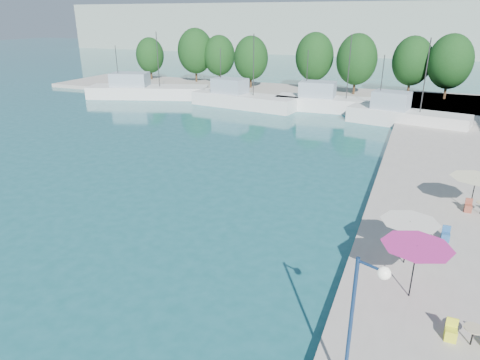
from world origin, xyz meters
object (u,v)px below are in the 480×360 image
at_px(trawler_04, 404,117).
at_px(street_lamp, 363,307).
at_px(umbrella_pink, 416,251).
at_px(umbrella_cream, 475,182).
at_px(trawler_03, 331,103).
at_px(trawler_01, 145,91).
at_px(umbrella_white, 409,226).
at_px(trawler_02, 241,99).

distance_m(trawler_04, street_lamp, 41.59).
bearing_deg(umbrella_pink, trawler_04, 93.47).
bearing_deg(umbrella_cream, street_lamp, -104.84).
bearing_deg(trawler_03, trawler_04, -30.67).
bearing_deg(trawler_03, umbrella_pink, -76.70).
distance_m(trawler_01, umbrella_white, 53.82).
bearing_deg(umbrella_cream, trawler_01, 147.00).
xyz_separation_m(trawler_02, umbrella_cream, (26.78, -27.25, 1.44)).
distance_m(trawler_02, umbrella_white, 42.30).
xyz_separation_m(trawler_04, street_lamp, (0.69, -41.48, 3.01)).
relative_size(trawler_01, umbrella_pink, 6.38).
xyz_separation_m(trawler_04, umbrella_cream, (5.22, -24.37, 1.44)).
bearing_deg(umbrella_pink, trawler_02, 121.92).
distance_m(trawler_02, umbrella_cream, 38.23).
distance_m(trawler_02, trawler_04, 21.75).
distance_m(trawler_03, trawler_04, 10.69).
height_order(umbrella_pink, umbrella_white, umbrella_pink).
xyz_separation_m(trawler_01, umbrella_pink, (40.22, -38.90, 1.75)).
bearing_deg(trawler_02, trawler_01, -174.25).
height_order(trawler_02, street_lamp, trawler_02).
xyz_separation_m(trawler_02, trawler_04, (21.55, -2.88, 0.00)).
relative_size(trawler_03, umbrella_cream, 5.18).
xyz_separation_m(umbrella_pink, street_lamp, (-1.44, -6.34, 1.27)).
bearing_deg(trawler_04, umbrella_pink, -75.34).
bearing_deg(trawler_03, trawler_01, 179.69).
xyz_separation_m(trawler_04, umbrella_white, (1.77, -32.38, 1.52)).
distance_m(trawler_02, street_lamp, 49.71).
relative_size(umbrella_pink, street_lamp, 0.59).
bearing_deg(trawler_03, umbrella_white, -76.08).
bearing_deg(umbrella_cream, umbrella_pink, -106.03).
bearing_deg(trawler_04, umbrella_white, -75.68).
distance_m(umbrella_white, street_lamp, 9.28).
xyz_separation_m(umbrella_white, umbrella_cream, (3.45, 8.01, -0.08)).
height_order(trawler_01, umbrella_pink, trawler_01).
height_order(trawler_01, umbrella_cream, trawler_01).
bearing_deg(umbrella_pink, umbrella_cream, 73.97).
distance_m(trawler_01, trawler_03, 28.67).
relative_size(trawler_02, street_lamp, 3.11).
xyz_separation_m(umbrella_cream, street_lamp, (-4.53, -17.11, 1.57)).
relative_size(trawler_02, umbrella_cream, 5.21).
bearing_deg(trawler_04, umbrella_cream, -66.71).
height_order(trawler_02, umbrella_white, trawler_02).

